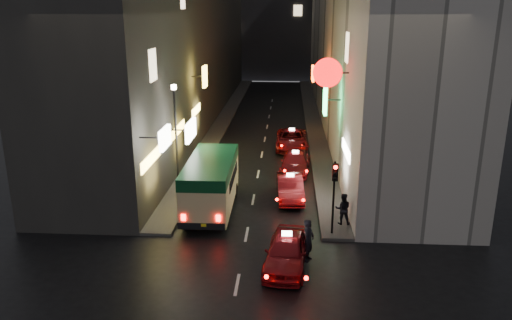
% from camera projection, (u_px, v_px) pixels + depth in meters
% --- Properties ---
extents(building_left, '(7.60, 52.00, 18.00)m').
position_uv_depth(building_left, '(182.00, 23.00, 45.77)').
color(building_left, '#32302E').
rests_on(building_left, ground).
extents(building_right, '(7.89, 52.00, 18.00)m').
position_uv_depth(building_right, '(358.00, 23.00, 44.78)').
color(building_right, beige).
rests_on(building_right, ground).
extents(building_far, '(30.00, 10.00, 22.00)m').
position_uv_depth(building_far, '(278.00, 3.00, 75.26)').
color(building_far, '#313136').
rests_on(building_far, ground).
extents(sidewalk_left, '(1.50, 52.00, 0.15)m').
position_uv_depth(sidewalk_left, '(225.00, 118.00, 48.13)').
color(sidewalk_left, '#454340').
rests_on(sidewalk_left, ground).
extents(sidewalk_right, '(1.50, 52.00, 0.15)m').
position_uv_depth(sidewalk_right, '(313.00, 120.00, 47.61)').
color(sidewalk_right, '#454340').
rests_on(sidewalk_right, ground).
extents(minibus, '(2.36, 6.54, 2.81)m').
position_uv_depth(minibus, '(211.00, 179.00, 25.80)').
color(minibus, '#D6C185').
rests_on(minibus, ground).
extents(taxi_near, '(2.66, 5.34, 1.81)m').
position_uv_depth(taxi_near, '(287.00, 249.00, 20.37)').
color(taxi_near, maroon).
rests_on(taxi_near, ground).
extents(taxi_second, '(2.27, 4.94, 1.71)m').
position_uv_depth(taxi_second, '(290.00, 186.00, 27.75)').
color(taxi_second, maroon).
rests_on(taxi_second, ground).
extents(taxi_third, '(2.37, 4.88, 1.67)m').
position_uv_depth(taxi_third, '(295.00, 161.00, 32.34)').
color(taxi_third, maroon).
rests_on(taxi_third, ground).
extents(taxi_far, '(2.13, 5.19, 1.82)m').
position_uv_depth(taxi_far, '(292.00, 138.00, 37.80)').
color(taxi_far, maroon).
rests_on(taxi_far, ground).
extents(pedestrian_crossing, '(0.69, 0.81, 2.10)m').
position_uv_depth(pedestrian_crossing, '(308.00, 237.00, 20.84)').
color(pedestrian_crossing, black).
rests_on(pedestrian_crossing, ground).
extents(pedestrian_sidewalk, '(0.68, 0.44, 1.77)m').
position_uv_depth(pedestrian_sidewalk, '(343.00, 207.00, 24.11)').
color(pedestrian_sidewalk, black).
rests_on(pedestrian_sidewalk, sidewalk_right).
extents(traffic_light, '(0.26, 0.43, 3.50)m').
position_uv_depth(traffic_light, '(335.00, 183.00, 22.49)').
color(traffic_light, black).
rests_on(traffic_light, sidewalk_right).
extents(lamp_post, '(0.28, 0.28, 6.22)m').
position_uv_depth(lamp_post, '(176.00, 134.00, 27.02)').
color(lamp_post, black).
rests_on(lamp_post, sidewalk_left).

